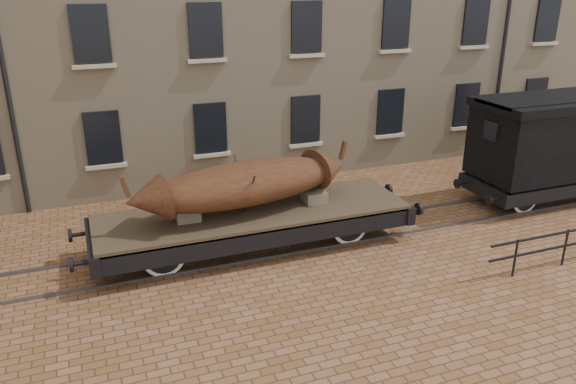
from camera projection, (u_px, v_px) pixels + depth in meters
name	position (u px, v px, depth m)	size (l,w,h in m)	color
ground	(338.00, 233.00, 16.35)	(90.00, 90.00, 0.00)	brown
rail_track	(338.00, 232.00, 16.34)	(30.00, 1.52, 0.06)	#59595E
flatcar_wagon	(254.00, 218.00, 15.18)	(9.45, 2.56, 1.43)	#493E29
iron_boat	(245.00, 183.00, 14.74)	(6.36, 2.52, 1.54)	#513015
goods_van	(562.00, 135.00, 18.22)	(6.72, 2.45, 3.48)	black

